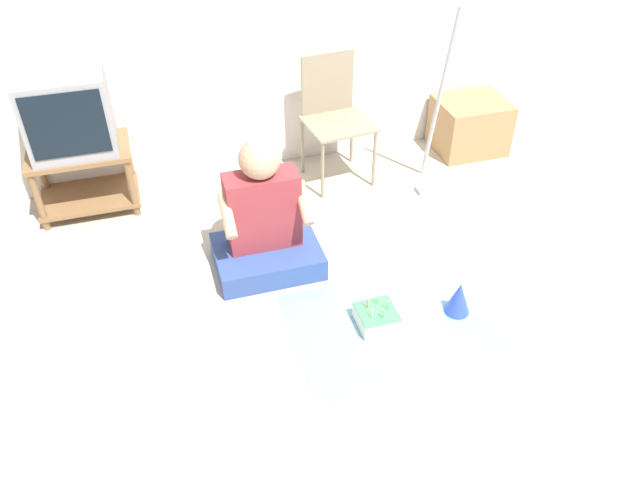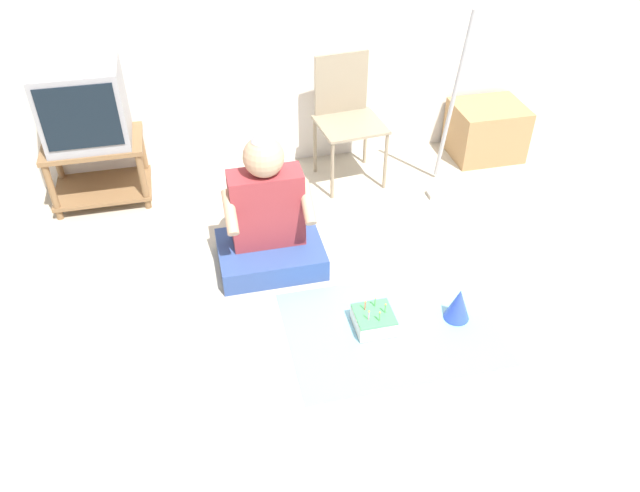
% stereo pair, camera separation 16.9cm
% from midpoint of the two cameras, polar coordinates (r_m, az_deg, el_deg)
% --- Properties ---
extents(ground_plane, '(16.00, 16.00, 0.00)m').
position_cam_midpoint_polar(ground_plane, '(3.21, 9.14, -10.07)').
color(ground_plane, '#BCB29E').
extents(tv_stand, '(0.62, 0.43, 0.43)m').
position_cam_midpoint_polar(tv_stand, '(4.34, -21.83, 6.21)').
color(tv_stand, olive).
rests_on(tv_stand, ground_plane).
extents(tv, '(0.50, 0.42, 0.49)m').
position_cam_midpoint_polar(tv, '(4.15, -23.20, 11.14)').
color(tv, '#99999E').
rests_on(tv, tv_stand).
extents(folding_chair, '(0.46, 0.44, 0.85)m').
position_cam_midpoint_polar(folding_chair, '(4.29, 0.09, 12.30)').
color(folding_chair, gray).
rests_on(folding_chair, ground_plane).
extents(cardboard_box_stack, '(0.50, 0.42, 0.39)m').
position_cam_midpoint_polar(cardboard_box_stack, '(4.85, 12.54, 10.69)').
color(cardboard_box_stack, '#A87F51').
rests_on(cardboard_box_stack, ground_plane).
extents(dust_mop, '(0.28, 0.28, 1.25)m').
position_cam_midpoint_polar(dust_mop, '(4.26, 9.59, 9.65)').
color(dust_mop, '#B2ADA3').
rests_on(dust_mop, ground_plane).
extents(person_seated, '(0.60, 0.46, 0.88)m').
position_cam_midpoint_polar(person_seated, '(3.54, -6.46, 1.99)').
color(person_seated, '#334C8C').
rests_on(person_seated, ground_plane).
extents(party_cloth, '(1.10, 0.78, 0.01)m').
position_cam_midpoint_polar(party_cloth, '(3.33, 5.34, -7.21)').
color(party_cloth, '#7FC6E0').
rests_on(party_cloth, ground_plane).
extents(birthday_cake, '(0.20, 0.20, 0.16)m').
position_cam_midpoint_polar(birthday_cake, '(3.29, 3.73, -6.55)').
color(birthday_cake, '#F4E0C6').
rests_on(birthday_cake, party_cloth).
extents(party_hat_blue, '(0.14, 0.14, 0.19)m').
position_cam_midpoint_polar(party_hat_blue, '(3.39, 11.18, -4.69)').
color(party_hat_blue, blue).
rests_on(party_hat_blue, party_cloth).
extents(plastic_spoon_near, '(0.06, 0.14, 0.01)m').
position_cam_midpoint_polar(plastic_spoon_near, '(3.32, 2.52, -6.98)').
color(plastic_spoon_near, white).
rests_on(plastic_spoon_near, party_cloth).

